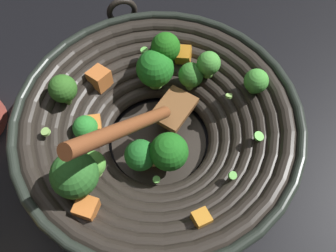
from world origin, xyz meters
TOP-DOWN VIEW (x-y plane):
  - ground_plane at (0.00, 0.00)m, footprint 4.00×4.00m
  - wok at (0.00, 0.00)m, footprint 0.45×0.42m

SIDE VIEW (x-z plane):
  - ground_plane at x=0.00m, z-range 0.00..0.00m
  - wok at x=0.00m, z-range -0.05..0.17m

